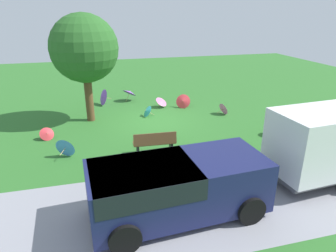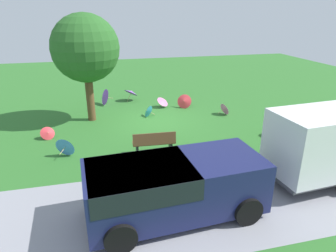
{
  "view_description": "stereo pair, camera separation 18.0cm",
  "coord_description": "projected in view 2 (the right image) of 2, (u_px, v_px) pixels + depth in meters",
  "views": [
    {
      "loc": [
        2.82,
        13.55,
        5.13
      ],
      "look_at": [
        -0.15,
        2.29,
        0.6
      ],
      "focal_mm": 32.16,
      "sensor_mm": 36.0,
      "label": 1
    },
    {
      "loc": [
        2.65,
        13.59,
        5.13
      ],
      "look_at": [
        -0.15,
        2.29,
        0.6
      ],
      "focal_mm": 32.16,
      "sensor_mm": 36.0,
      "label": 2
    }
  ],
  "objects": [
    {
      "name": "ground",
      "position": [
        154.0,
        121.0,
        14.75
      ],
      "size": [
        40.0,
        40.0,
        0.0
      ],
      "primitive_type": "plane",
      "color": "#2D6B28"
    },
    {
      "name": "road_strip",
      "position": [
        202.0,
        203.0,
        8.51
      ],
      "size": [
        40.0,
        4.01,
        0.01
      ],
      "primitive_type": "cube",
      "color": "gray",
      "rests_on": "ground"
    },
    {
      "name": "van_dark",
      "position": [
        169.0,
        185.0,
        7.74
      ],
      "size": [
        4.71,
        2.36,
        1.53
      ],
      "color": "#191E4C",
      "rests_on": "ground"
    },
    {
      "name": "box_trailer_white",
      "position": [
        324.0,
        143.0,
        9.14
      ],
      "size": [
        3.32,
        2.07,
        2.34
      ],
      "color": "white",
      "rests_on": "ground"
    },
    {
      "name": "park_bench",
      "position": [
        154.0,
        143.0,
        11.25
      ],
      "size": [
        1.62,
        0.57,
        0.9
      ],
      "color": "brown",
      "rests_on": "ground"
    },
    {
      "name": "shade_tree",
      "position": [
        85.0,
        49.0,
        13.7
      ],
      "size": [
        3.12,
        3.12,
        5.03
      ],
      "color": "brown",
      "rests_on": "ground"
    },
    {
      "name": "parasol_red_0",
      "position": [
        184.0,
        101.0,
        16.6
      ],
      "size": [
        0.93,
        0.87,
        0.77
      ],
      "color": "tan",
      "rests_on": "ground"
    },
    {
      "name": "parasol_red_1",
      "position": [
        48.0,
        133.0,
        12.65
      ],
      "size": [
        0.7,
        0.62,
        0.53
      ],
      "color": "tan",
      "rests_on": "ground"
    },
    {
      "name": "parasol_yellow_1",
      "position": [
        277.0,
        129.0,
        12.91
      ],
      "size": [
        0.69,
        0.77,
        0.6
      ],
      "color": "tan",
      "rests_on": "ground"
    },
    {
      "name": "parasol_teal_1",
      "position": [
        148.0,
        111.0,
        15.31
      ],
      "size": [
        0.66,
        0.68,
        0.59
      ],
      "color": "tan",
      "rests_on": "ground"
    },
    {
      "name": "parasol_pink_1",
      "position": [
        225.0,
        109.0,
        15.6
      ],
      "size": [
        0.7,
        0.7,
        0.63
      ],
      "color": "tan",
      "rests_on": "ground"
    },
    {
      "name": "parasol_pink_2",
      "position": [
        163.0,
        101.0,
        16.71
      ],
      "size": [
        0.89,
        0.89,
        0.6
      ],
      "color": "tan",
      "rests_on": "ground"
    },
    {
      "name": "parasol_purple_1",
      "position": [
        104.0,
        97.0,
        17.16
      ],
      "size": [
        0.83,
        1.0,
        0.92
      ],
      "color": "tan",
      "rests_on": "ground"
    },
    {
      "name": "parasol_blue_0",
      "position": [
        66.0,
        146.0,
        11.19
      ],
      "size": [
        0.82,
        0.76,
        0.76
      ],
      "color": "tan",
      "rests_on": "ground"
    },
    {
      "name": "parasol_purple_2",
      "position": [
        131.0,
        92.0,
        17.89
      ],
      "size": [
        1.09,
        1.11,
        0.81
      ],
      "color": "tan",
      "rests_on": "ground"
    }
  ]
}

